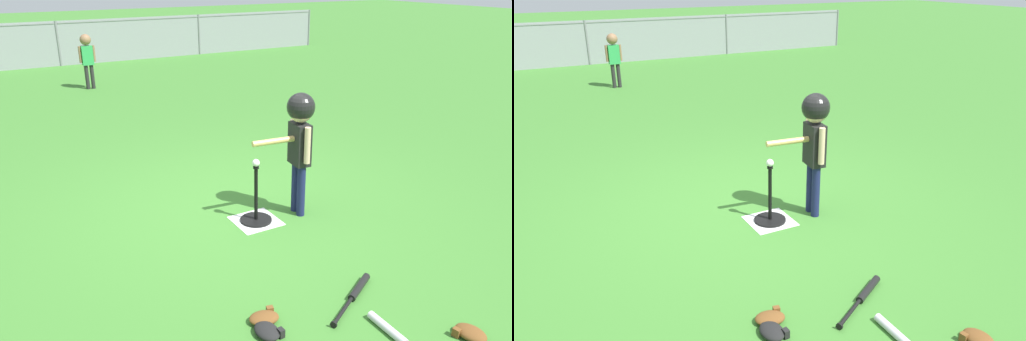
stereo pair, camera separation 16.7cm
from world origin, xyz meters
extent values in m
plane|color=#3D7A2D|center=(0.00, 0.00, 0.00)|extent=(60.00, 60.00, 0.00)
cube|color=white|center=(0.06, -0.32, 0.00)|extent=(0.44, 0.44, 0.01)
cylinder|color=black|center=(0.06, -0.32, 0.01)|extent=(0.32, 0.32, 0.03)
cylinder|color=black|center=(0.06, -0.32, 0.31)|extent=(0.04, 0.04, 0.57)
cylinder|color=black|center=(0.06, -0.32, 0.58)|extent=(0.06, 0.06, 0.02)
sphere|color=white|center=(0.06, -0.32, 0.63)|extent=(0.07, 0.07, 0.07)
cylinder|color=#191E4C|center=(0.52, -0.43, 0.27)|extent=(0.08, 0.08, 0.54)
cylinder|color=#191E4C|center=(0.54, -0.31, 0.27)|extent=(0.08, 0.08, 0.54)
cube|color=black|center=(0.53, -0.37, 0.76)|extent=(0.17, 0.26, 0.42)
cylinder|color=beige|center=(0.51, -0.52, 0.79)|extent=(0.06, 0.06, 0.36)
cylinder|color=beige|center=(0.55, -0.22, 0.79)|extent=(0.06, 0.06, 0.36)
sphere|color=beige|center=(0.53, -0.37, 1.10)|extent=(0.24, 0.24, 0.24)
sphere|color=black|center=(0.53, -0.37, 1.13)|extent=(0.28, 0.28, 0.28)
cylinder|color=#DBB266|center=(0.32, -0.35, 0.82)|extent=(0.60, 0.12, 0.06)
cylinder|color=#262626|center=(0.10, 6.73, 0.25)|extent=(0.08, 0.08, 0.51)
cylinder|color=#262626|center=(-0.02, 6.73, 0.25)|extent=(0.08, 0.08, 0.51)
cube|color=green|center=(0.04, 6.73, 0.70)|extent=(0.23, 0.14, 0.39)
cylinder|color=#8C6647|center=(0.18, 6.73, 0.73)|extent=(0.06, 0.06, 0.34)
cylinder|color=#8C6647|center=(-0.10, 6.73, 0.73)|extent=(0.06, 0.06, 0.34)
sphere|color=#8C6647|center=(0.04, 6.73, 1.02)|extent=(0.23, 0.23, 0.23)
cylinder|color=silver|center=(0.02, -2.23, 0.03)|extent=(0.06, 0.36, 0.06)
cylinder|color=black|center=(0.18, -1.75, 0.03)|extent=(0.33, 0.22, 0.06)
cylinder|color=black|center=(-0.13, -1.92, 0.03)|extent=(0.32, 0.20, 0.03)
cylinder|color=black|center=(-0.28, -2.01, 0.03)|extent=(0.04, 0.05, 0.05)
ellipsoid|color=brown|center=(0.48, -2.56, 0.04)|extent=(0.20, 0.24, 0.07)
cube|color=brown|center=(0.40, -2.50, 0.04)|extent=(0.05, 0.06, 0.06)
ellipsoid|color=brown|center=(-0.67, -1.71, 0.04)|extent=(0.25, 0.21, 0.07)
cube|color=brown|center=(-0.59, -1.66, 0.04)|extent=(0.06, 0.05, 0.06)
ellipsoid|color=black|center=(-0.73, -1.84, 0.04)|extent=(0.17, 0.23, 0.07)
cube|color=black|center=(-0.65, -1.90, 0.04)|extent=(0.04, 0.05, 0.06)
cylinder|color=slate|center=(0.00, 9.94, 0.57)|extent=(0.06, 0.06, 1.15)
cylinder|color=slate|center=(4.00, 9.94, 0.57)|extent=(0.06, 0.06, 1.15)
cylinder|color=slate|center=(8.00, 9.94, 0.57)|extent=(0.06, 0.06, 1.15)
cube|color=gray|center=(0.00, 9.94, 1.09)|extent=(16.00, 0.03, 0.03)
cube|color=gray|center=(0.00, 9.94, 0.57)|extent=(16.00, 0.01, 1.15)
camera|label=1|loc=(-2.20, -4.24, 2.36)|focal=35.25mm
camera|label=2|loc=(-2.05, -4.32, 2.36)|focal=35.25mm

